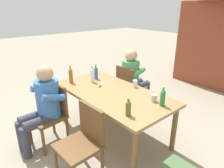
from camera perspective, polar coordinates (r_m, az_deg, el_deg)
The scene contains 15 objects.
ground_plane at distance 3.26m, azimuth 0.00°, elevation -13.89°, with size 24.00×24.00×0.00m, color gray.
dining_table at distance 2.94m, azimuth 0.00°, elevation -3.61°, with size 1.83×0.93×0.72m.
chair_far_left at distance 3.76m, azimuth 4.87°, elevation -0.53°, with size 0.46×0.46×0.87m.
chair_near_left at distance 2.98m, azimuth -16.88°, elevation -7.56°, with size 0.49×0.49×0.87m.
chair_near_right at distance 2.34m, azimuth -8.11°, elevation -15.38°, with size 0.46×0.46×0.87m.
person_in_white_shirt at distance 3.78m, azimuth 6.08°, elevation 2.24°, with size 0.47×0.62×1.18m.
person_in_plaid_shirt at distance 2.86m, azimuth -19.13°, elevation -5.30°, with size 0.47×0.62×1.18m.
bottle_amber at distance 3.28m, azimuth -11.70°, elevation 2.49°, with size 0.06×0.06×0.29m.
bottle_olive at distance 2.27m, azimuth 4.68°, elevation -6.79°, with size 0.06×0.06×0.22m.
bottle_green at distance 2.54m, azimuth 14.29°, elevation -3.72°, with size 0.06×0.06×0.26m.
bottle_clear at distance 3.25m, azimuth -5.59°, elevation 2.55°, with size 0.06×0.06×0.28m.
bottle_blue at distance 3.40m, azimuth -4.61°, elevation 3.28°, with size 0.06×0.06×0.26m.
cup_steel at distance 2.66m, azimuth 11.93°, elevation -3.95°, with size 0.07×0.07×0.09m, color #B2B7BC.
cup_glass at distance 3.07m, azimuth 6.57°, elevation 0.08°, with size 0.07×0.07×0.11m, color silver.
table_knife at distance 3.15m, azimuth -3.13°, elevation -0.27°, with size 0.16×0.20×0.01m.
Camera 1 is at (2.03, -1.73, 1.88)m, focal length 31.99 mm.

